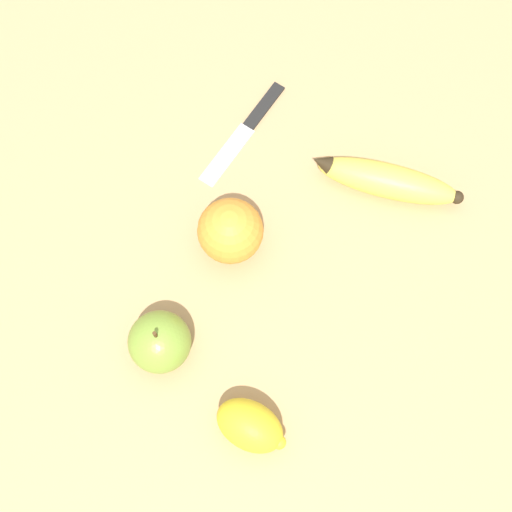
# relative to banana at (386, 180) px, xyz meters

# --- Properties ---
(ground_plane) EXTENTS (3.00, 3.00, 0.00)m
(ground_plane) POSITION_rel_banana_xyz_m (0.08, -0.18, -0.02)
(ground_plane) COLOR tan
(banana) EXTENTS (0.09, 0.19, 0.04)m
(banana) POSITION_rel_banana_xyz_m (0.00, 0.00, 0.00)
(banana) COLOR #DBCC4C
(banana) RESTS_ON ground_plane
(orange) EXTENTS (0.08, 0.08, 0.08)m
(orange) POSITION_rel_banana_xyz_m (0.07, -0.20, 0.02)
(orange) COLOR orange
(orange) RESTS_ON ground_plane
(apple) EXTENTS (0.07, 0.07, 0.08)m
(apple) POSITION_rel_banana_xyz_m (0.20, -0.28, 0.01)
(apple) COLOR olive
(apple) RESTS_ON ground_plane
(lemon) EXTENTS (0.09, 0.10, 0.05)m
(lemon) POSITION_rel_banana_xyz_m (0.30, -0.18, 0.01)
(lemon) COLOR yellow
(lemon) RESTS_ON ground_plane
(paring_knife) EXTENTS (0.15, 0.12, 0.01)m
(paring_knife) POSITION_rel_banana_xyz_m (-0.09, -0.18, -0.02)
(paring_knife) COLOR silver
(paring_knife) RESTS_ON ground_plane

